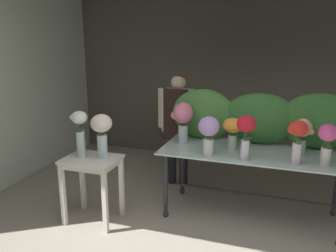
# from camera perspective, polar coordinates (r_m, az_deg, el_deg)

# --- Properties ---
(ground_plane) EXTENTS (8.28, 8.28, 0.00)m
(ground_plane) POSITION_cam_1_polar(r_m,az_deg,el_deg) (4.79, 6.35, -12.15)
(ground_plane) COLOR #9E9384
(wall_back) EXTENTS (5.73, 0.12, 2.71)m
(wall_back) POSITION_cam_1_polar(r_m,az_deg,el_deg) (6.18, 10.63, 7.02)
(wall_back) COLOR #5B564C
(wall_back) RESTS_ON ground
(wall_left) EXTENTS (0.12, 3.88, 2.71)m
(wall_left) POSITION_cam_1_polar(r_m,az_deg,el_deg) (5.68, -22.79, 5.47)
(wall_left) COLOR silver
(wall_left) RESTS_ON ground
(display_table_glass) EXTENTS (2.09, 0.88, 0.82)m
(display_table_glass) POSITION_cam_1_polar(r_m,az_deg,el_deg) (4.34, 13.06, -5.34)
(display_table_glass) COLOR #ABC5C4
(display_table_glass) RESTS_ON ground
(side_table_white) EXTENTS (0.61, 0.49, 0.76)m
(side_table_white) POSITION_cam_1_polar(r_m,az_deg,el_deg) (4.25, -11.78, -6.54)
(side_table_white) COLOR silver
(side_table_white) RESTS_ON ground
(florist) EXTENTS (0.59, 0.24, 1.58)m
(florist) POSITION_cam_1_polar(r_m,az_deg,el_deg) (5.07, 1.56, 1.14)
(florist) COLOR #232328
(florist) RESTS_ON ground
(foliage_backdrop) EXTENTS (2.21, 0.29, 0.66)m
(foliage_backdrop) POSITION_cam_1_polar(r_m,az_deg,el_deg) (4.52, 14.22, 1.20)
(foliage_backdrop) COLOR #477F3D
(foliage_backdrop) RESTS_ON display_table_glass
(vase_lilac_snapdragons) EXTENTS (0.23, 0.23, 0.44)m
(vase_lilac_snapdragons) POSITION_cam_1_polar(r_m,az_deg,el_deg) (3.99, 6.40, -0.85)
(vase_lilac_snapdragons) COLOR silver
(vase_lilac_snapdragons) RESTS_ON display_table_glass
(vase_peach_freesia) EXTENTS (0.22, 0.19, 0.42)m
(vase_peach_freesia) POSITION_cam_1_polar(r_m,az_deg,el_deg) (4.23, 20.27, -0.94)
(vase_peach_freesia) COLOR silver
(vase_peach_freesia) RESTS_ON display_table_glass
(vase_fuchsia_roses) EXTENTS (0.20, 0.20, 0.43)m
(vase_fuchsia_roses) POSITION_cam_1_polar(r_m,az_deg,el_deg) (4.01, 23.58, -2.07)
(vase_fuchsia_roses) COLOR silver
(vase_fuchsia_roses) RESTS_ON display_table_glass
(vase_scarlet_anemones) EXTENTS (0.20, 0.19, 0.46)m
(vase_scarlet_anemones) POSITION_cam_1_polar(r_m,az_deg,el_deg) (3.93, 19.52, -1.62)
(vase_scarlet_anemones) COLOR silver
(vase_scarlet_anemones) RESTS_ON display_table_glass
(vase_rosy_carnations) EXTENTS (0.27, 0.24, 0.51)m
(vase_rosy_carnations) POSITION_cam_1_polar(r_m,az_deg,el_deg) (4.40, 2.31, 1.26)
(vase_rosy_carnations) COLOR silver
(vase_rosy_carnations) RESTS_ON display_table_glass
(vase_crimson_ranunculus) EXTENTS (0.20, 0.20, 0.48)m
(vase_crimson_ranunculus) POSITION_cam_1_polar(r_m,az_deg,el_deg) (3.92, 12.03, -0.84)
(vase_crimson_ranunculus) COLOR silver
(vase_crimson_ranunculus) RESTS_ON display_table_glass
(vase_sunset_stock) EXTENTS (0.22, 0.22, 0.38)m
(vase_sunset_stock) POSITION_cam_1_polar(r_m,az_deg,el_deg) (4.23, 10.06, -0.53)
(vase_sunset_stock) COLOR silver
(vase_sunset_stock) RESTS_ON display_table_glass
(vase_white_roses_tall) EXTENTS (0.19, 0.18, 0.53)m
(vase_white_roses_tall) POSITION_cam_1_polar(r_m,az_deg,el_deg) (4.18, -13.55, -0.65)
(vase_white_roses_tall) COLOR silver
(vase_white_roses_tall) RESTS_ON side_table_white
(vase_cream_lisianthus_tall) EXTENTS (0.24, 0.24, 0.50)m
(vase_cream_lisianthus_tall) POSITION_cam_1_polar(r_m,az_deg,el_deg) (4.10, -10.30, -0.70)
(vase_cream_lisianthus_tall) COLOR silver
(vase_cream_lisianthus_tall) RESTS_ON side_table_white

